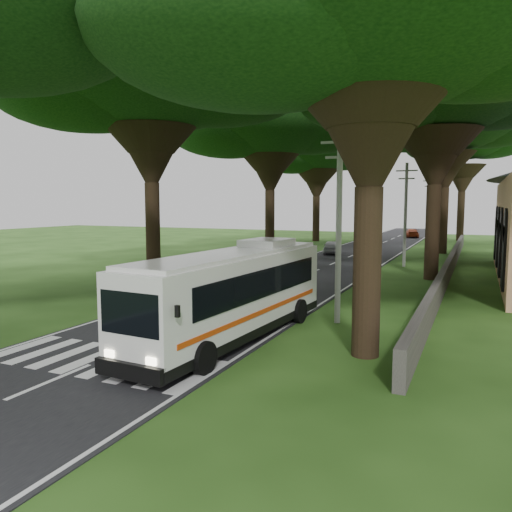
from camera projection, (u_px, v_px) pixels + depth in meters
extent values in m
plane|color=#204012|center=(140.00, 345.00, 17.55)|extent=(140.00, 140.00, 0.00)
cube|color=black|center=(332.00, 264.00, 40.23)|extent=(8.00, 120.00, 0.04)
cube|color=silver|center=(101.00, 361.00, 15.73)|extent=(8.00, 3.00, 0.01)
cube|color=#383533|center=(451.00, 264.00, 35.61)|extent=(0.35, 50.00, 1.20)
cylinder|color=gray|center=(339.00, 227.00, 20.33)|extent=(0.24, 0.24, 8.00)
cube|color=gray|center=(340.00, 142.00, 19.97)|extent=(1.60, 0.10, 0.10)
cube|color=gray|center=(340.00, 157.00, 20.03)|extent=(1.20, 0.10, 0.10)
cylinder|color=gray|center=(405.00, 215.00, 38.48)|extent=(0.24, 0.24, 8.00)
cube|color=gray|center=(407.00, 171.00, 38.12)|extent=(1.60, 0.10, 0.10)
cube|color=gray|center=(407.00, 179.00, 38.18)|extent=(1.20, 0.10, 0.10)
cylinder|color=gray|center=(429.00, 211.00, 56.63)|extent=(0.24, 0.24, 8.00)
cube|color=gray|center=(430.00, 181.00, 56.27)|extent=(1.60, 0.10, 0.10)
cube|color=gray|center=(430.00, 186.00, 56.33)|extent=(1.20, 0.10, 0.10)
cylinder|color=black|center=(153.00, 232.00, 31.35)|extent=(0.90, 0.90, 6.21)
cone|color=black|center=(151.00, 152.00, 30.82)|extent=(3.20, 3.20, 3.80)
ellipsoid|color=black|center=(149.00, 73.00, 30.31)|extent=(16.08, 16.08, 6.75)
cylinder|color=black|center=(270.00, 223.00, 47.49)|extent=(0.90, 0.90, 6.13)
cone|color=black|center=(270.00, 170.00, 46.96)|extent=(3.20, 3.20, 3.80)
ellipsoid|color=black|center=(270.00, 120.00, 46.46)|extent=(16.13, 16.13, 6.77)
cylinder|color=black|center=(316.00, 219.00, 64.25)|extent=(0.90, 0.90, 5.76)
cone|color=black|center=(317.00, 181.00, 63.74)|extent=(3.20, 3.20, 3.80)
ellipsoid|color=black|center=(317.00, 148.00, 63.30)|extent=(13.67, 13.67, 5.74)
cylinder|color=black|center=(367.00, 273.00, 16.02)|extent=(0.90, 0.90, 5.47)
cone|color=black|center=(371.00, 125.00, 15.53)|extent=(3.20, 3.20, 3.80)
cylinder|color=black|center=(432.00, 232.00, 32.12)|extent=(0.90, 0.90, 6.11)
cone|color=black|center=(435.00, 154.00, 31.59)|extent=(3.20, 3.20, 3.80)
ellipsoid|color=black|center=(438.00, 80.00, 31.10)|extent=(15.19, 15.19, 6.38)
cylinder|color=black|center=(443.00, 221.00, 48.64)|extent=(0.90, 0.90, 6.41)
cone|color=black|center=(445.00, 168.00, 48.10)|extent=(3.20, 3.20, 3.80)
ellipsoid|color=black|center=(447.00, 115.00, 47.57)|extent=(15.69, 15.69, 6.59)
cylinder|color=black|center=(461.00, 216.00, 64.58)|extent=(0.90, 0.90, 6.36)
cone|color=black|center=(462.00, 177.00, 64.03)|extent=(3.20, 3.20, 3.80)
ellipsoid|color=black|center=(464.00, 138.00, 63.51)|extent=(12.79, 12.79, 5.37)
cube|color=silver|center=(233.00, 292.00, 18.04)|extent=(2.98, 11.03, 2.68)
cube|color=black|center=(237.00, 281.00, 18.24)|extent=(2.91, 9.04, 1.00)
cube|color=black|center=(233.00, 327.00, 18.18)|extent=(3.02, 11.07, 0.32)
cube|color=#C4400D|center=(233.00, 309.00, 18.11)|extent=(2.96, 9.94, 0.16)
cube|color=silver|center=(233.00, 254.00, 17.89)|extent=(2.76, 10.47, 0.16)
cylinder|color=black|center=(143.00, 347.00, 15.51)|extent=(0.38, 1.02, 1.00)
cylinder|color=black|center=(204.00, 358.00, 14.46)|extent=(0.38, 1.02, 1.00)
cylinder|color=black|center=(251.00, 306.00, 21.74)|extent=(0.38, 1.02, 1.00)
cylinder|color=black|center=(299.00, 311.00, 20.68)|extent=(0.38, 1.02, 1.00)
imported|color=#A3A2A7|center=(331.00, 247.00, 48.29)|extent=(2.43, 4.08, 1.30)
imported|color=navy|center=(367.00, 234.00, 67.01)|extent=(2.04, 4.45, 1.41)
imported|color=#9F3617|center=(412.00, 233.00, 70.94)|extent=(2.69, 4.49, 1.22)
imported|color=black|center=(134.00, 277.00, 28.40)|extent=(0.54, 0.65, 1.54)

